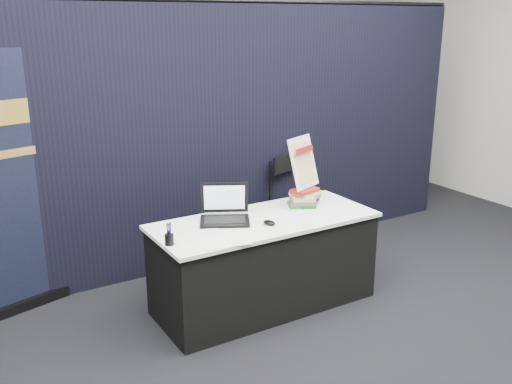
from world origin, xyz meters
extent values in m
plane|color=black|center=(0.00, 0.00, 0.00)|extent=(8.00, 8.00, 0.00)
cube|color=beige|center=(0.00, 4.00, 1.75)|extent=(8.00, 0.02, 3.50)
cube|color=black|center=(0.00, 1.60, 1.20)|extent=(6.00, 0.08, 2.40)
cube|color=black|center=(0.00, 0.55, 0.36)|extent=(1.76, 0.71, 0.72)
cube|color=silver|center=(0.00, 0.55, 0.73)|extent=(1.80, 0.75, 0.03)
cube|color=black|center=(-0.31, 0.64, 0.76)|extent=(0.46, 0.41, 0.02)
cube|color=black|center=(-0.31, 0.78, 0.90)|extent=(0.37, 0.24, 0.26)
cube|color=white|center=(-0.31, 0.77, 0.90)|extent=(0.31, 0.19, 0.21)
ellipsoid|color=black|center=(-0.04, 0.42, 0.77)|extent=(0.10, 0.12, 0.03)
cube|color=white|center=(-0.75, 0.42, 0.75)|extent=(0.33, 0.30, 0.00)
cube|color=white|center=(-0.49, 0.30, 0.75)|extent=(0.37, 0.30, 0.00)
cube|color=white|center=(-0.58, 0.49, 0.75)|extent=(0.32, 0.25, 0.00)
cylinder|color=black|center=(-0.86, 0.43, 0.79)|extent=(0.07, 0.07, 0.08)
cube|color=#184D5D|center=(0.48, 0.68, 0.76)|extent=(0.26, 0.22, 0.03)
cube|color=#121451|center=(0.48, 0.68, 0.79)|extent=(0.26, 0.22, 0.03)
cube|color=#CB541C|center=(0.48, 0.68, 0.82)|extent=(0.26, 0.22, 0.03)
cube|color=beige|center=(0.48, 0.68, 0.85)|extent=(0.26, 0.22, 0.03)
cube|color=maroon|center=(0.48, 0.68, 0.88)|extent=(0.26, 0.22, 0.03)
cube|color=#217F23|center=(0.44, 0.65, 0.76)|extent=(0.25, 0.23, 0.03)
cube|color=#4D4E52|center=(0.44, 0.65, 0.79)|extent=(0.25, 0.23, 0.03)
cube|color=#CAB351|center=(0.44, 0.65, 0.82)|extent=(0.25, 0.23, 0.03)
cube|color=black|center=(0.48, 0.67, 0.91)|extent=(0.21, 0.10, 0.01)
cylinder|color=black|center=(0.40, 0.75, 1.04)|extent=(0.05, 0.11, 0.31)
cylinder|color=black|center=(0.57, 0.75, 1.04)|extent=(0.05, 0.11, 0.31)
cube|color=white|center=(0.48, 0.71, 1.11)|extent=(0.35, 0.24, 0.43)
cube|color=#DACC88|center=(0.48, 0.71, 1.11)|extent=(0.28, 0.19, 0.34)
cube|color=maroon|center=(0.48, 0.70, 1.22)|extent=(0.25, 0.11, 0.05)
cube|color=black|center=(-1.77, 1.48, 0.04)|extent=(0.87, 0.33, 0.08)
cube|color=black|center=(-1.77, 1.50, 1.03)|extent=(0.80, 0.25, 2.07)
cylinder|color=black|center=(0.66, 1.08, 0.24)|extent=(0.02, 0.02, 0.47)
cylinder|color=black|center=(1.08, 1.08, 0.24)|extent=(0.02, 0.02, 0.47)
cylinder|color=black|center=(0.66, 1.50, 0.24)|extent=(0.02, 0.02, 0.47)
cylinder|color=black|center=(1.08, 1.50, 0.24)|extent=(0.02, 0.02, 0.47)
cube|color=black|center=(0.87, 1.29, 0.49)|extent=(0.55, 0.55, 0.04)
cube|color=black|center=(0.87, 1.50, 0.89)|extent=(0.41, 0.15, 0.17)
camera|label=1|loc=(-2.27, -3.05, 2.27)|focal=40.00mm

